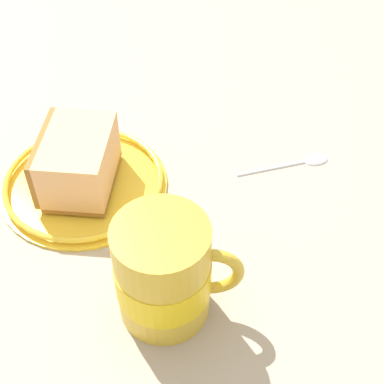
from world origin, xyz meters
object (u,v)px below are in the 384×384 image
object	(u,v)px
cake_slice	(77,161)
teaspoon	(303,160)
small_plate	(84,182)
tea_mug	(164,272)

from	to	relation	value
cake_slice	teaspoon	size ratio (longest dim) A/B	1.08
small_plate	teaspoon	world-z (taller)	small_plate
cake_slice	teaspoon	distance (cm)	25.88
cake_slice	tea_mug	world-z (taller)	tea_mug
cake_slice	small_plate	bearing A→B (deg)	59.56
small_plate	teaspoon	xyz separation A→B (cm)	(7.12, 24.36, -0.27)
small_plate	teaspoon	distance (cm)	25.38
small_plate	cake_slice	xyz separation A→B (cm)	(-0.14, -0.24, 3.24)
small_plate	tea_mug	xyz separation A→B (cm)	(18.24, 2.21, 4.75)
cake_slice	tea_mug	bearing A→B (deg)	7.57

